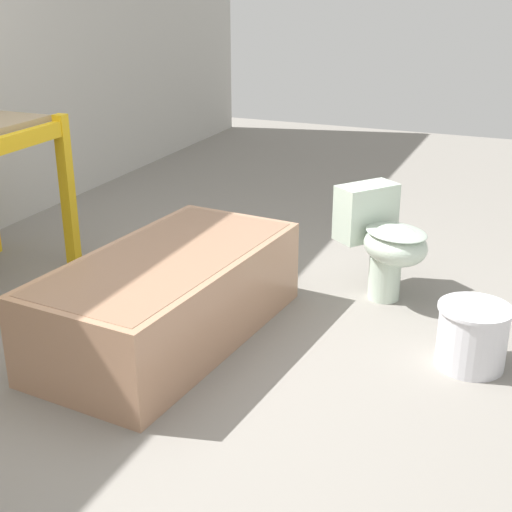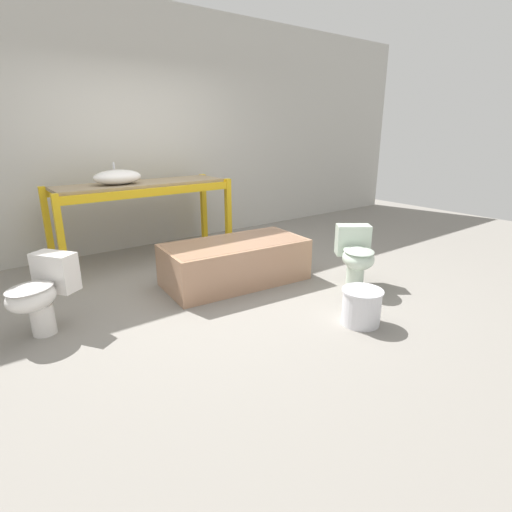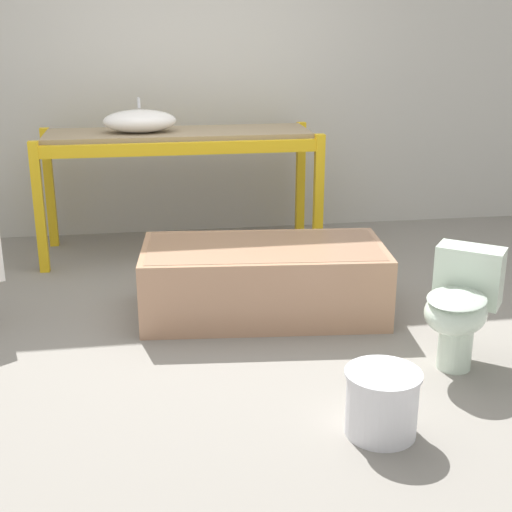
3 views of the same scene
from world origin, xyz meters
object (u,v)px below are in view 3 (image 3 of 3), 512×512
bathtub_main (264,275)px  toilet_far (460,304)px  bucket_white (382,401)px  sink_basin (140,121)px

bathtub_main → toilet_far: 1.28m
bucket_white → sink_basin: bearing=110.1°
bathtub_main → toilet_far: bearing=-38.6°
bathtub_main → bucket_white: (0.30, -1.47, -0.10)m
sink_basin → bathtub_main: 1.73m
sink_basin → bucket_white: size_ratio=1.59×
toilet_far → bucket_white: 0.88m
sink_basin → bathtub_main: sink_basin is taller
toilet_far → sink_basin: bearing=163.5°
sink_basin → toilet_far: bearing=-53.4°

